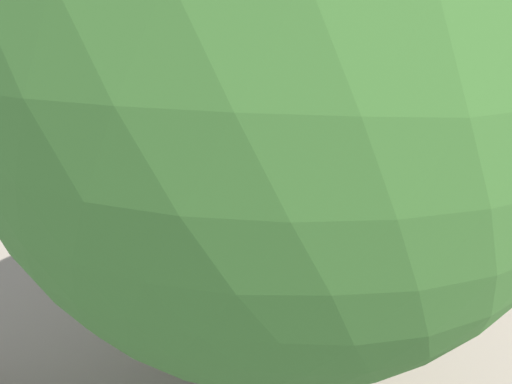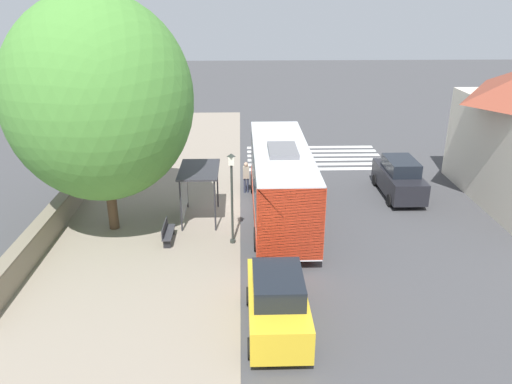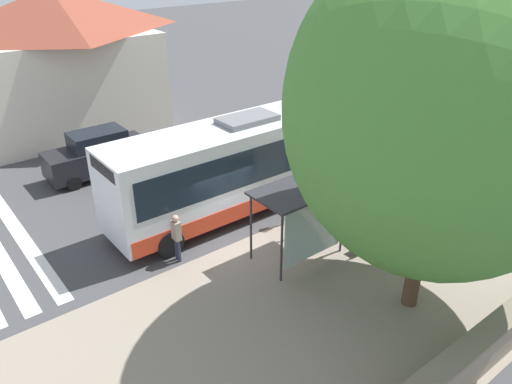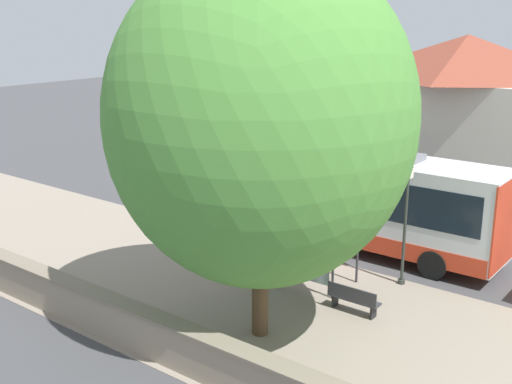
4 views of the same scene
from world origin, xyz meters
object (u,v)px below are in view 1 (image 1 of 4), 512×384
pedestrian (179,180)px  street_lamp_near (354,164)px  parked_car_far_lane (245,116)px  shade_tree (277,77)px  bus (282,147)px  bench (341,276)px  bus_shelter (259,192)px

pedestrian → street_lamp_near: size_ratio=0.43×
parked_car_far_lane → shade_tree: bearing=-165.8°
bus → bench: bearing=-156.1°
bus → bench: (-5.16, -2.28, -1.50)m
bus_shelter → street_lamp_near: (1.75, -2.61, 0.31)m
bus → street_lamp_near: bearing=-132.4°
bus_shelter → shade_tree: (-3.82, -0.96, 3.93)m
bench → bus: bearing=23.9°
bus → bus_shelter: size_ratio=3.32×
bus → parked_car_far_lane: 7.26m
bus_shelter → shade_tree: shade_tree is taller
bus_shelter → bench: size_ratio=1.87×
bus_shelter → street_lamp_near: bearing=-56.1°
bus → parked_car_far_lane: bus is taller
bench → pedestrian: bearing=58.4°
bench → parked_car_far_lane: (11.78, 5.10, 0.53)m
bus → street_lamp_near: street_lamp_near is taller
parked_car_far_lane → pedestrian: bearing=175.4°
street_lamp_near → pedestrian: bearing=83.6°
shade_tree → parked_car_far_lane: size_ratio=2.28×
pedestrian → bus_shelter: bearing=-125.8°
bus_shelter → street_lamp_near: street_lamp_near is taller
bus → street_lamp_near: 3.41m
shade_tree → bench: bearing=-28.2°
bus_shelter → bench: (-1.13, -2.40, -1.68)m
bus_shelter → parked_car_far_lane: size_ratio=0.66×
bench → parked_car_far_lane: bearing=23.4°
street_lamp_near → parked_car_far_lane: 10.47m
bus → parked_car_far_lane: size_ratio=2.20×
pedestrian → bus: bearing=-65.2°
bus_shelter → shade_tree: bearing=-165.9°
bus_shelter → shade_tree: 5.56m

